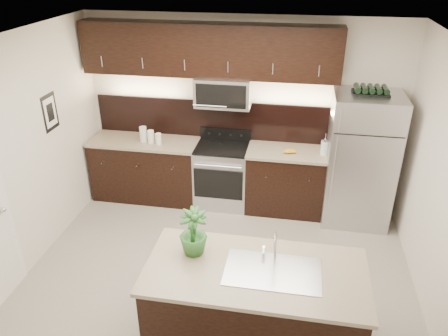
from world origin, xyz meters
name	(u,v)px	position (x,y,z in m)	size (l,w,h in m)	color
ground	(217,278)	(0.00, 0.00, 0.00)	(4.50, 4.50, 0.00)	gray
room_walls	(205,147)	(-0.11, -0.04, 1.70)	(4.52, 4.02, 2.71)	beige
counter_run	(209,174)	(-0.46, 1.69, 0.47)	(3.51, 0.65, 0.94)	black
upper_fixtures	(211,59)	(-0.43, 1.84, 2.14)	(3.49, 0.40, 1.66)	black
island	(254,309)	(0.52, -0.89, 0.47)	(1.96, 0.96, 0.94)	black
sink_faucet	(273,270)	(0.67, -0.88, 0.96)	(0.84, 0.50, 0.28)	silver
refrigerator	(360,160)	(1.66, 1.63, 0.91)	(0.88, 0.79, 1.82)	#B2B2B7
wine_rack	(371,90)	(1.66, 1.63, 1.87)	(0.45, 0.28, 0.11)	black
plant	(193,232)	(-0.07, -0.75, 1.17)	(0.25, 0.25, 0.45)	#285D25
canisters	(149,136)	(-1.31, 1.62, 1.04)	(0.34, 0.14, 0.23)	silver
french_press	(324,147)	(1.17, 1.64, 1.05)	(0.11, 0.11, 0.31)	silver
bananas	(286,151)	(0.66, 1.61, 0.97)	(0.18, 0.14, 0.06)	#C1881B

